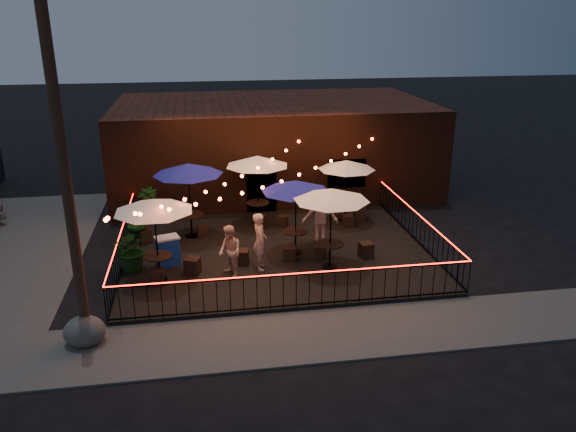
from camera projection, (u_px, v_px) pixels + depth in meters
The scene contains 35 objects.
ground at pixel (285, 280), 17.27m from camera, with size 110.00×110.00×0.00m, color black.
patio at pixel (276, 252), 19.10m from camera, with size 10.00×8.00×0.15m, color black.
sidewalk at pixel (305, 336), 14.24m from camera, with size 18.00×2.50×0.05m, color #44413F.
brick_building at pixel (273, 145), 26.02m from camera, with size 14.00×8.00×4.00m.
utility_pole at pixel (67, 189), 12.68m from camera, with size 0.26×0.26×8.00m, color #341F15.
fence_front at pixel (296, 291), 15.19m from camera, with size 10.00×0.04×1.04m.
fence_left at pixel (123, 246), 18.15m from camera, with size 0.04×8.00×1.04m.
fence_right at pixel (417, 228), 19.66m from camera, with size 0.04×8.00×1.04m.
festoon_lights at pixel (245, 188), 17.84m from camera, with size 10.02×8.72×1.32m.
cafe_table_0 at pixel (154, 206), 16.17m from camera, with size 3.06×3.06×2.57m.
cafe_table_1 at pixel (188, 170), 19.46m from camera, with size 2.67×2.67×2.71m.
cafe_table_2 at pixel (296, 187), 18.11m from camera, with size 2.89×2.89×2.53m.
cafe_table_3 at pixel (257, 162), 20.82m from camera, with size 2.85×2.85×2.63m.
cafe_table_4 at pixel (331, 196), 17.03m from camera, with size 3.01×3.01×2.60m.
cafe_table_5 at pixel (347, 166), 21.10m from camera, with size 2.74×2.74×2.40m.
bistro_chair_0 at pixel (158, 277), 16.62m from camera, with size 0.40×0.40×0.47m, color black.
bistro_chair_1 at pixel (192, 266), 17.29m from camera, with size 0.43×0.43×0.51m, color black.
bistro_chair_2 at pixel (145, 236), 19.70m from camera, with size 0.41×0.41×0.48m, color black.
bistro_chair_3 at pixel (203, 231), 20.18m from camera, with size 0.36×0.36×0.43m, color black.
bistro_chair_4 at pixel (242, 257), 17.97m from camera, with size 0.40×0.40×0.47m, color black.
bistro_chair_5 at pixel (290, 253), 18.23m from camera, with size 0.40×0.40×0.47m, color black.
bistro_chair_6 at pixel (261, 221), 21.06m from camera, with size 0.40×0.40×0.47m, color black.
bistro_chair_7 at pixel (283, 221), 21.22m from camera, with size 0.35×0.35×0.41m, color black.
bistro_chair_8 at pixel (320, 252), 18.46m from camera, with size 0.34×0.34×0.41m, color black.
bistro_chair_9 at pixel (366, 250), 18.49m from camera, with size 0.42×0.42×0.49m, color black.
bistro_chair_10 at pixel (348, 221), 21.16m from camera, with size 0.37×0.37×0.44m, color black.
bistro_chair_11 at pixel (360, 213), 21.89m from camera, with size 0.41×0.41×0.48m, color black.
patron_a at pixel (260, 241), 17.40m from camera, with size 0.67×0.44×1.85m, color #D9A995.
patron_b at pixel (230, 252), 16.92m from camera, with size 0.79×0.62×1.63m, color #D0AA8F.
patron_c at pixel (320, 215), 19.57m from camera, with size 1.26×0.72×1.95m, color #DAA88E.
potted_shrub_a at pixel (133, 249), 17.43m from camera, with size 1.25×1.08×1.38m, color #183E14.
potted_shrub_b at pixel (139, 222), 19.52m from camera, with size 0.83×0.67×1.50m, color #1D3812.
potted_shrub_c at pixel (148, 205), 21.48m from camera, with size 0.76×0.76×1.35m, color #143511.
cooler at pixel (168, 251), 17.81m from camera, with size 0.85×0.72×0.96m.
boulder at pixel (85, 331), 13.79m from camera, with size 0.95×0.81×0.74m, color #464641.
Camera 1 is at (-2.41, -15.38, 7.73)m, focal length 35.00 mm.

